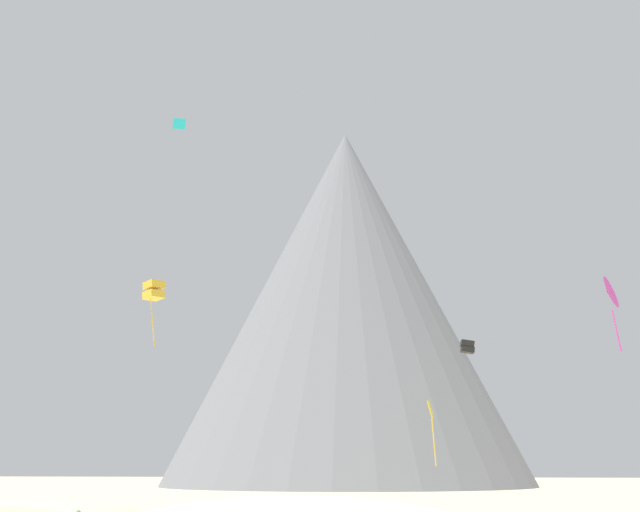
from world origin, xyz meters
The scene contains 6 objects.
rock_massif centered at (-6.62, 105.40, 26.03)m, with size 59.99×59.99×57.44m.
kite_yellow_low centered at (7.96, 26.45, 6.42)m, with size 0.54×1.02×4.34m.
kite_black_low centered at (10.37, 21.38, 10.38)m, with size 0.91×0.87×0.85m.
kite_teal_high centered at (-10.35, 27.13, 28.42)m, with size 0.96×0.53×0.97m.
kite_gold_mid centered at (-14.18, 34.22, 17.03)m, with size 1.90×1.89×5.21m.
kite_magenta_low centered at (18.91, 20.69, 13.38)m, with size 1.60×2.20×4.62m.
Camera 1 is at (8.88, -33.63, 3.36)m, focal length 49.73 mm.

